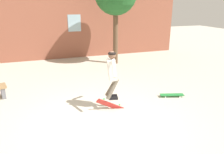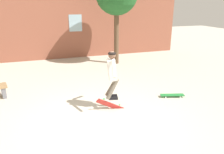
% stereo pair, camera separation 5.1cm
% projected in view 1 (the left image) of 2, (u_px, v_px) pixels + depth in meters
% --- Properties ---
extents(ground_plane, '(40.00, 40.00, 0.00)m').
position_uv_depth(ground_plane, '(100.00, 121.00, 5.81)').
color(ground_plane, beige).
extents(building_backdrop, '(14.30, 0.52, 5.54)m').
position_uv_depth(building_backdrop, '(61.00, 16.00, 11.72)').
color(building_backdrop, '#93513D').
rests_on(building_backdrop, ground_plane).
extents(skater, '(0.43, 1.14, 1.40)m').
position_uv_depth(skater, '(112.00, 71.00, 6.10)').
color(skater, silver).
extents(skateboard_flipping, '(0.83, 0.21, 0.54)m').
position_uv_depth(skateboard_flipping, '(110.00, 105.00, 6.37)').
color(skateboard_flipping, red).
extents(skateboard_resting, '(0.80, 0.40, 0.08)m').
position_uv_depth(skateboard_resting, '(172.00, 95.00, 7.25)').
color(skateboard_resting, '#237F38').
rests_on(skateboard_resting, ground_plane).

